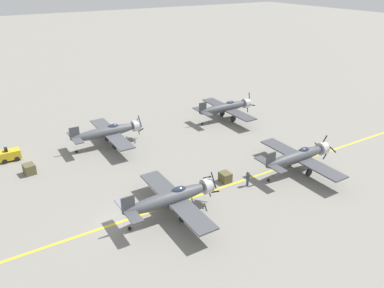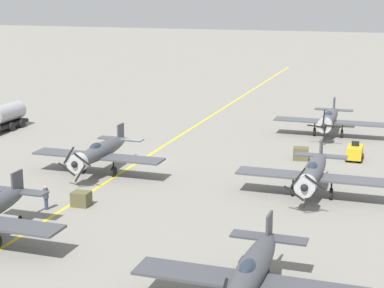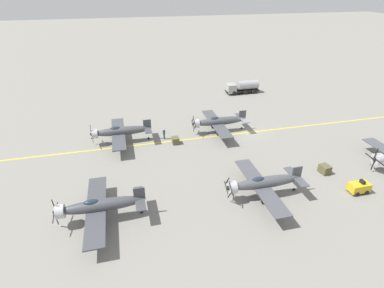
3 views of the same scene
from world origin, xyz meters
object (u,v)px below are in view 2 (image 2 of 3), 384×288
at_px(airplane_near_left, 329,118).
at_px(fuel_tanker, 0,118).
at_px(tow_tractor, 355,152).
at_px(airplane_far_left, 250,273).
at_px(supply_crate_by_tanker, 81,199).
at_px(airplane_mid_center, 99,152).
at_px(supply_crate_mid_lane, 301,154).
at_px(ground_crew_walking, 46,197).
at_px(airplane_mid_left, 313,172).

relative_size(airplane_near_left, fuel_tanker, 1.50).
xyz_separation_m(fuel_tanker, tow_tractor, (-39.84, 0.29, -0.72)).
xyz_separation_m(airplane_far_left, supply_crate_by_tanker, (15.88, -11.71, -1.46)).
distance_m(airplane_mid_center, supply_crate_by_tanker, 8.78).
xyz_separation_m(airplane_near_left, supply_crate_mid_lane, (1.30, 11.20, -1.41)).
height_order(airplane_far_left, supply_crate_mid_lane, airplane_far_left).
relative_size(ground_crew_walking, supply_crate_by_tanker, 1.40).
bearing_deg(ground_crew_walking, airplane_far_left, 150.56).
xyz_separation_m(supply_crate_by_tanker, supply_crate_mid_lane, (-13.60, -18.76, 0.05)).
bearing_deg(ground_crew_walking, airplane_mid_left, -152.71).
relative_size(airplane_mid_center, airplane_mid_left, 1.00).
bearing_deg(supply_crate_by_tanker, fuel_tanker, -43.95).
height_order(airplane_near_left, tow_tractor, airplane_near_left).
bearing_deg(airplane_mid_center, supply_crate_by_tanker, 96.29).
distance_m(airplane_far_left, fuel_tanker, 49.24).
bearing_deg(fuel_tanker, airplane_mid_left, 161.36).
bearing_deg(airplane_mid_left, airplane_far_left, 102.20).
relative_size(fuel_tanker, supply_crate_by_tanker, 6.03).
bearing_deg(airplane_near_left, supply_crate_mid_lane, 97.72).
xyz_separation_m(airplane_far_left, ground_crew_walking, (17.94, -10.13, -1.00)).
height_order(airplane_mid_center, tow_tractor, airplane_mid_center).
relative_size(airplane_mid_left, supply_crate_by_tanker, 9.05).
xyz_separation_m(airplane_mid_left, supply_crate_mid_lane, (2.67, -10.88, -1.41)).
relative_size(airplane_mid_center, airplane_near_left, 1.00).
height_order(airplane_mid_left, tow_tractor, airplane_mid_left).
relative_size(fuel_tanker, ground_crew_walking, 4.30).
relative_size(airplane_near_left, supply_crate_by_tanker, 9.05).
bearing_deg(supply_crate_mid_lane, supply_crate_by_tanker, 54.05).
distance_m(tow_tractor, supply_crate_by_tanker, 27.45).
bearing_deg(supply_crate_mid_lane, fuel_tanker, -2.94).
height_order(tow_tractor, supply_crate_mid_lane, tow_tractor).
bearing_deg(supply_crate_by_tanker, airplane_near_left, -116.45).
bearing_deg(supply_crate_by_tanker, airplane_mid_left, -154.17).
distance_m(tow_tractor, ground_crew_walking, 30.02).
relative_size(airplane_mid_left, fuel_tanker, 1.50).
xyz_separation_m(airplane_mid_left, fuel_tanker, (37.59, -12.68, -0.50)).
relative_size(tow_tractor, ground_crew_walking, 1.40).
relative_size(airplane_mid_left, ground_crew_walking, 6.46).
xyz_separation_m(fuel_tanker, supply_crate_by_tanker, (-21.32, 20.55, -0.96)).
relative_size(airplane_mid_center, fuel_tanker, 1.50).
xyz_separation_m(airplane_near_left, airplane_far_left, (-0.97, 41.67, -0.00)).
height_order(ground_crew_walking, supply_crate_by_tanker, ground_crew_walking).
bearing_deg(airplane_far_left, tow_tractor, -99.80).
relative_size(airplane_near_left, tow_tractor, 4.62).
distance_m(airplane_near_left, airplane_mid_left, 22.12).
bearing_deg(airplane_mid_center, fuel_tanker, -43.95).
distance_m(airplane_mid_center, supply_crate_mid_lane, 19.30).
bearing_deg(airplane_far_left, ground_crew_walking, -34.50).
distance_m(airplane_far_left, tow_tractor, 32.10).
height_order(airplane_far_left, ground_crew_walking, airplane_far_left).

